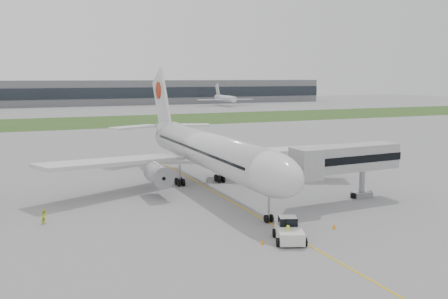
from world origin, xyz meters
name	(u,v)px	position (x,y,z in m)	size (l,w,h in m)	color
ground	(218,194)	(0.00, 0.00, 0.00)	(600.00, 600.00, 0.00)	gray
apron_markings	(232,202)	(0.00, -5.00, 0.00)	(70.00, 70.00, 0.04)	gold
grass_strip	(91,122)	(0.00, 120.00, 0.01)	(600.00, 50.00, 0.02)	#264C1C
terminal_building	(62,93)	(0.00, 229.87, 7.00)	(320.00, 22.30, 14.00)	slate
airliner	(205,148)	(0.00, 4.87, 5.66)	(48.13, 53.95, 17.88)	silver
pushback_tug	(289,231)	(-1.07, -21.24, 1.01)	(4.05, 4.86, 2.19)	silver
jet_bridge	(341,160)	(12.75, -10.46, 5.54)	(16.18, 5.44, 7.49)	#AAABAD
safety_cone_left	(262,242)	(-4.01, -21.25, 0.27)	(0.39, 0.39, 0.53)	orange
safety_cone_right	(334,226)	(5.29, -19.83, 0.29)	(0.42, 0.42, 0.58)	orange
ground_crew_near	(287,234)	(-1.62, -21.89, 0.92)	(0.67, 0.44, 1.83)	#E9FF2A
ground_crew_far	(45,216)	(-22.90, -5.81, 0.82)	(0.79, 0.62, 1.63)	#D5E826
distant_aircraft_right	(225,106)	(83.33, 193.20, 0.00)	(31.67, 27.95, 12.11)	silver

